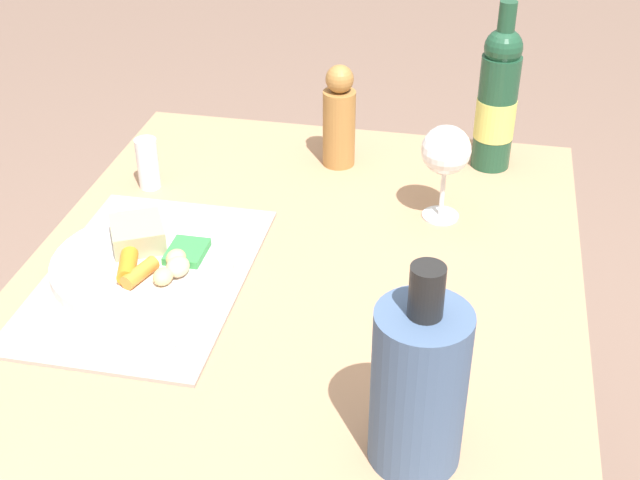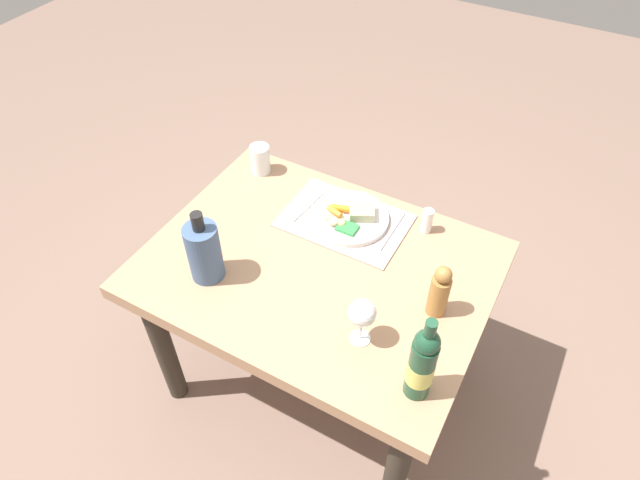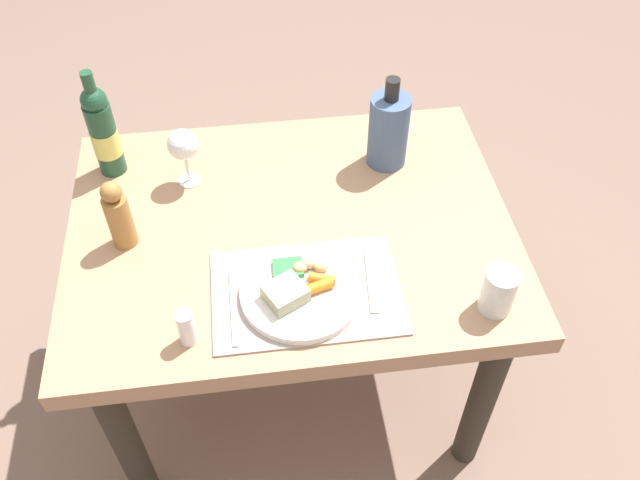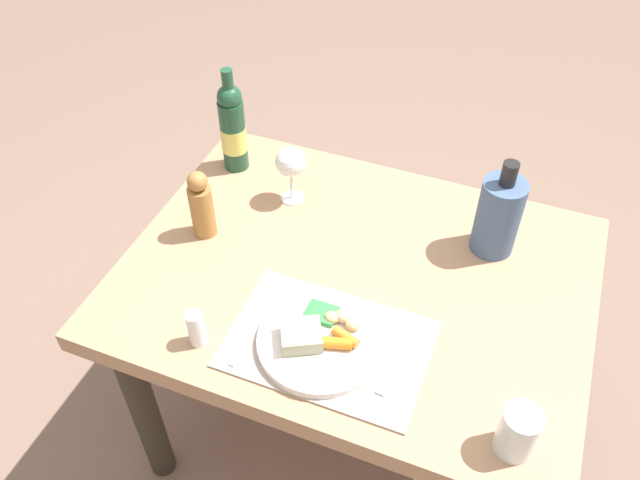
# 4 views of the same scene
# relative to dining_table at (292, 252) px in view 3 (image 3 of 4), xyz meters

# --- Properties ---
(ground_plane) EXTENTS (8.00, 8.00, 0.00)m
(ground_plane) POSITION_rel_dining_table_xyz_m (0.00, 0.00, -0.61)
(ground_plane) COLOR #785F52
(dining_table) EXTENTS (1.12, 0.85, 0.72)m
(dining_table) POSITION_rel_dining_table_xyz_m (0.00, 0.00, 0.00)
(dining_table) COLOR tan
(dining_table) RESTS_ON ground_plane
(placemat) EXTENTS (0.44, 0.30, 0.01)m
(placemat) POSITION_rel_dining_table_xyz_m (0.01, -0.22, 0.11)
(placemat) COLOR #A8998F
(placemat) RESTS_ON dining_table
(dinner_plate) EXTENTS (0.28, 0.28, 0.06)m
(dinner_plate) POSITION_rel_dining_table_xyz_m (-0.00, -0.23, 0.13)
(dinner_plate) COLOR silver
(dinner_plate) RESTS_ON placemat
(fork) EXTENTS (0.01, 0.21, 0.00)m
(fork) POSITION_rel_dining_table_xyz_m (-0.16, -0.25, 0.11)
(fork) COLOR silver
(fork) RESTS_ON placemat
(knife) EXTENTS (0.04, 0.19, 0.00)m
(knife) POSITION_rel_dining_table_xyz_m (0.17, -0.22, 0.11)
(knife) COLOR silver
(knife) RESTS_ON placemat
(cooler_bottle) EXTENTS (0.11, 0.11, 0.27)m
(cooler_bottle) POSITION_rel_dining_table_xyz_m (0.29, 0.21, 0.21)
(cooler_bottle) COLOR #425A7F
(cooler_bottle) RESTS_ON dining_table
(wine_bottle) EXTENTS (0.07, 0.07, 0.31)m
(wine_bottle) POSITION_rel_dining_table_xyz_m (-0.46, 0.27, 0.24)
(wine_bottle) COLOR #1D482F
(wine_bottle) RESTS_ON dining_table
(water_tumbler) EXTENTS (0.08, 0.08, 0.11)m
(water_tumbler) POSITION_rel_dining_table_xyz_m (0.43, -0.32, 0.15)
(water_tumbler) COLOR silver
(water_tumbler) RESTS_ON dining_table
(salt_shaker) EXTENTS (0.04, 0.04, 0.09)m
(salt_shaker) POSITION_rel_dining_table_xyz_m (-0.25, -0.32, 0.15)
(salt_shaker) COLOR white
(salt_shaker) RESTS_ON dining_table
(pepper_mill) EXTENTS (0.06, 0.06, 0.19)m
(pepper_mill) POSITION_rel_dining_table_xyz_m (-0.41, -0.01, 0.20)
(pepper_mill) COLOR #A16F38
(pepper_mill) RESTS_ON dining_table
(wine_glass) EXTENTS (0.08, 0.08, 0.17)m
(wine_glass) POSITION_rel_dining_table_xyz_m (-0.25, 0.20, 0.23)
(wine_glass) COLOR white
(wine_glass) RESTS_ON dining_table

